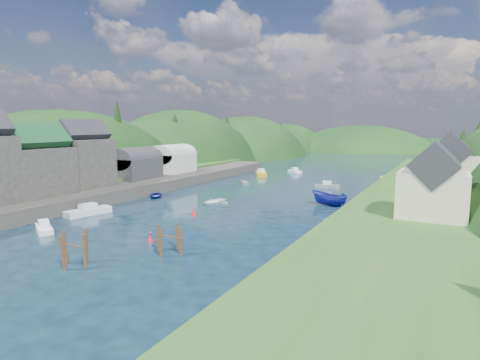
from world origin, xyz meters
The scene contains 14 objects.
ground centered at (0.00, 50.00, 0.00)m, with size 600.00×600.00×0.00m, color black.
hillside_left centered at (-45.00, 75.00, -8.03)m, with size 44.00×245.56×52.00m.
far_hills centered at (1.22, 174.01, -10.80)m, with size 103.00×68.00×44.00m.
hill_trees centered at (0.26, 64.86, 11.04)m, with size 88.98×150.51×12.69m.
quay_left centered at (-24.00, 20.00, 1.00)m, with size 12.00×110.00×2.00m, color #2D2B28.
terrace_left_grass centered at (-31.00, 20.00, 1.25)m, with size 12.00×110.00×2.50m, color #234719.
boat_sheds centered at (-26.00, 39.00, 5.27)m, with size 7.00×21.00×7.50m.
terrace_right centered at (25.00, 40.00, 1.20)m, with size 16.00×120.00×2.40m, color #234719.
right_bank_cottages centered at (28.00, 48.33, 5.84)m, with size 9.00×59.24×8.41m.
piling_cluster_near centered at (-0.53, -2.41, 1.26)m, with size 2.98×2.80×3.66m.
piling_cluster_far centered at (4.66, 4.44, 1.09)m, with size 3.23×3.01×3.31m.
channel_buoy_near centered at (0.49, 6.45, 0.48)m, with size 0.70×0.70×1.10m.
channel_buoy_far centered at (-2.43, 18.99, 0.48)m, with size 0.70×0.70×1.10m.
moored_boats centered at (-3.81, 28.14, 0.66)m, with size 37.82×82.16×2.35m.
Camera 1 is at (28.61, -25.95, 12.58)m, focal length 30.00 mm.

